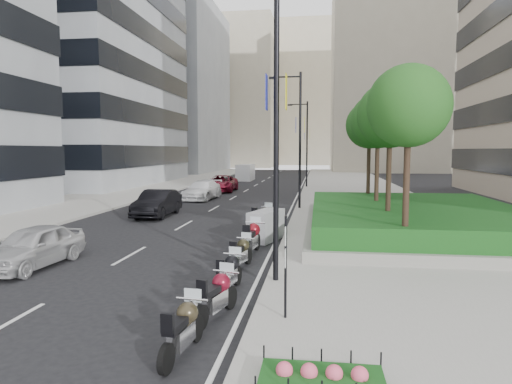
% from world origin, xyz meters
% --- Properties ---
extents(ground, '(160.00, 160.00, 0.00)m').
position_xyz_m(ground, '(0.00, 0.00, 0.00)').
color(ground, black).
rests_on(ground, ground).
extents(sidewalk_right, '(10.00, 100.00, 0.15)m').
position_xyz_m(sidewalk_right, '(9.00, 30.00, 0.07)').
color(sidewalk_right, '#9E9B93').
rests_on(sidewalk_right, ground).
extents(sidewalk_left, '(8.00, 100.00, 0.15)m').
position_xyz_m(sidewalk_left, '(-12.00, 30.00, 0.07)').
color(sidewalk_left, '#9E9B93').
rests_on(sidewalk_left, ground).
extents(lane_edge, '(0.12, 100.00, 0.01)m').
position_xyz_m(lane_edge, '(3.70, 30.00, 0.01)').
color(lane_edge, silver).
rests_on(lane_edge, ground).
extents(lane_centre, '(0.12, 100.00, 0.01)m').
position_xyz_m(lane_centre, '(-1.50, 30.00, 0.01)').
color(lane_centre, silver).
rests_on(lane_centre, ground).
extents(building_grey_mid, '(22.00, 26.00, 40.00)m').
position_xyz_m(building_grey_mid, '(-24.00, 38.00, 20.00)').
color(building_grey_mid, gray).
rests_on(building_grey_mid, ground).
extents(building_grey_far, '(22.00, 26.00, 30.00)m').
position_xyz_m(building_grey_far, '(-24.00, 70.00, 15.00)').
color(building_grey_far, gray).
rests_on(building_grey_far, ground).
extents(building_cream_right, '(28.00, 24.00, 36.00)m').
position_xyz_m(building_cream_right, '(22.00, 80.00, 18.00)').
color(building_cream_right, '#B7AD93').
rests_on(building_cream_right, ground).
extents(building_cream_left, '(26.00, 24.00, 34.00)m').
position_xyz_m(building_cream_left, '(-18.00, 100.00, 17.00)').
color(building_cream_left, '#B7AD93').
rests_on(building_cream_left, ground).
extents(building_cream_centre, '(30.00, 24.00, 38.00)m').
position_xyz_m(building_cream_centre, '(2.00, 120.00, 19.00)').
color(building_cream_centre, '#B7AD93').
rests_on(building_cream_centre, ground).
extents(planter, '(10.00, 14.00, 0.40)m').
position_xyz_m(planter, '(10.00, 10.00, 0.35)').
color(planter, gray).
rests_on(planter, sidewalk_right).
extents(hedge, '(9.40, 13.40, 0.80)m').
position_xyz_m(hedge, '(10.00, 10.00, 0.95)').
color(hedge, '#124015').
rests_on(hedge, planter).
extents(flower_bed, '(2.00, 1.00, 0.20)m').
position_xyz_m(flower_bed, '(5.60, -5.00, 0.25)').
color(flower_bed, '#124015').
rests_on(flower_bed, sidewalk_right).
extents(tree_0, '(2.80, 2.80, 6.30)m').
position_xyz_m(tree_0, '(8.50, 4.00, 5.42)').
color(tree_0, '#332319').
rests_on(tree_0, planter).
extents(tree_1, '(2.80, 2.80, 6.30)m').
position_xyz_m(tree_1, '(8.50, 8.00, 5.42)').
color(tree_1, '#332319').
rests_on(tree_1, planter).
extents(tree_2, '(2.80, 2.80, 6.30)m').
position_xyz_m(tree_2, '(8.50, 12.00, 5.42)').
color(tree_2, '#332319').
rests_on(tree_2, planter).
extents(tree_3, '(2.80, 2.80, 6.30)m').
position_xyz_m(tree_3, '(8.50, 16.00, 5.42)').
color(tree_3, '#332319').
rests_on(tree_3, planter).
extents(lamp_post_0, '(2.34, 0.45, 9.00)m').
position_xyz_m(lamp_post_0, '(4.14, 1.00, 5.07)').
color(lamp_post_0, black).
rests_on(lamp_post_0, ground).
extents(lamp_post_1, '(2.34, 0.45, 9.00)m').
position_xyz_m(lamp_post_1, '(4.14, 18.00, 5.07)').
color(lamp_post_1, black).
rests_on(lamp_post_1, ground).
extents(lamp_post_2, '(2.34, 0.45, 9.00)m').
position_xyz_m(lamp_post_2, '(4.14, 36.00, 5.07)').
color(lamp_post_2, black).
rests_on(lamp_post_2, ground).
extents(parking_sign, '(0.06, 0.32, 2.50)m').
position_xyz_m(parking_sign, '(4.80, -2.00, 1.46)').
color(parking_sign, black).
rests_on(parking_sign, ground).
extents(motorcycle_0, '(0.67, 2.00, 1.00)m').
position_xyz_m(motorcycle_0, '(2.97, -3.88, 0.53)').
color(motorcycle_0, black).
rests_on(motorcycle_0, ground).
extents(motorcycle_1, '(0.79, 2.04, 1.03)m').
position_xyz_m(motorcycle_1, '(3.18, -1.87, 0.55)').
color(motorcycle_1, black).
rests_on(motorcycle_1, ground).
extents(motorcycle_2, '(0.67, 2.01, 1.00)m').
position_xyz_m(motorcycle_2, '(3.08, 0.13, 0.54)').
color(motorcycle_2, black).
rests_on(motorcycle_2, ground).
extents(motorcycle_3, '(0.68, 1.94, 0.98)m').
position_xyz_m(motorcycle_3, '(2.98, 2.67, 0.52)').
color(motorcycle_3, black).
rests_on(motorcycle_3, ground).
extents(motorcycle_4, '(0.79, 2.36, 1.17)m').
position_xyz_m(motorcycle_4, '(3.04, 4.78, 0.63)').
color(motorcycle_4, black).
rests_on(motorcycle_4, ground).
extents(motorcycle_5, '(1.51, 2.36, 1.33)m').
position_xyz_m(motorcycle_5, '(3.28, 7.48, 0.67)').
color(motorcycle_5, black).
rests_on(motorcycle_5, ground).
extents(motorcycle_6, '(1.09, 2.21, 1.16)m').
position_xyz_m(motorcycle_6, '(2.85, 9.76, 0.62)').
color(motorcycle_6, black).
rests_on(motorcycle_6, ground).
extents(car_a, '(1.99, 4.29, 1.42)m').
position_xyz_m(car_a, '(-4.04, 1.93, 0.71)').
color(car_a, '#BABABC').
rests_on(car_a, ground).
extents(car_b, '(1.74, 4.84, 1.59)m').
position_xyz_m(car_b, '(-4.01, 13.89, 0.79)').
color(car_b, black).
rests_on(car_b, ground).
extents(car_c, '(2.54, 5.35, 1.50)m').
position_xyz_m(car_c, '(-3.73, 23.44, 0.75)').
color(car_c, white).
rests_on(car_c, ground).
extents(car_d, '(2.74, 5.66, 1.55)m').
position_xyz_m(car_d, '(-3.69, 30.67, 0.78)').
color(car_d, maroon).
rests_on(car_d, ground).
extents(delivery_van, '(1.90, 4.97, 2.08)m').
position_xyz_m(delivery_van, '(-3.97, 46.82, 0.97)').
color(delivery_van, white).
rests_on(delivery_van, ground).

